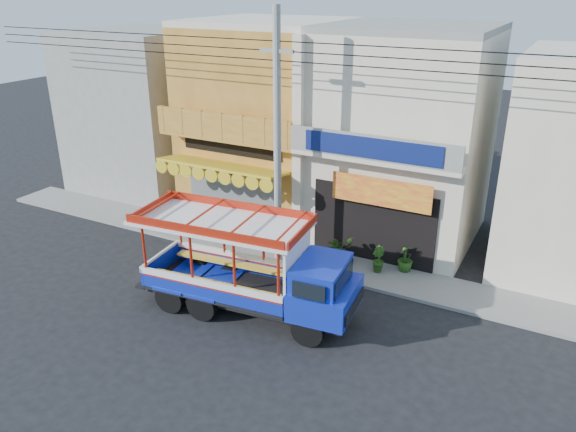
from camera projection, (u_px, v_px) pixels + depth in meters
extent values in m
plane|color=black|center=(256.00, 313.00, 17.67)|extent=(90.00, 90.00, 0.00)
cube|color=slate|center=(311.00, 260.00, 20.91)|extent=(30.00, 2.00, 0.12)
cube|color=#A16823|center=(269.00, 122.00, 24.37)|extent=(6.00, 6.00, 8.00)
cube|color=#595B5E|center=(234.00, 200.00, 22.91)|extent=(4.20, 0.10, 2.60)
cube|color=gold|center=(222.00, 166.00, 21.68)|extent=(5.20, 1.50, 0.31)
cube|color=#A16823|center=(226.00, 138.00, 21.62)|extent=(6.00, 0.70, 0.18)
cube|color=#A16823|center=(221.00, 126.00, 21.16)|extent=(6.00, 0.12, 0.95)
cube|color=black|center=(231.00, 149.00, 22.07)|extent=(4.50, 0.04, 0.45)
cube|color=beige|center=(268.00, 22.00, 22.77)|extent=(6.00, 6.00, 0.24)
cube|color=beige|center=(404.00, 139.00, 21.78)|extent=(6.00, 6.00, 8.00)
cube|color=black|center=(373.00, 225.00, 20.28)|extent=(4.60, 0.12, 2.80)
cube|color=yellow|center=(381.00, 193.00, 19.38)|extent=(3.60, 0.05, 1.00)
cube|color=beige|center=(374.00, 160.00, 19.03)|extent=(6.00, 0.70, 0.18)
cube|color=gray|center=(372.00, 148.00, 18.59)|extent=(6.00, 0.12, 0.85)
cube|color=navy|center=(371.00, 148.00, 18.53)|extent=(4.80, 0.06, 0.70)
cube|color=gray|center=(413.00, 27.00, 20.18)|extent=(6.00, 6.00, 0.24)
cube|color=beige|center=(298.00, 148.00, 20.51)|extent=(0.35, 0.30, 8.00)
cube|color=gray|center=(145.00, 110.00, 27.47)|extent=(6.00, 6.00, 7.60)
cylinder|color=gray|center=(277.00, 145.00, 19.05)|extent=(0.26, 0.26, 9.00)
cube|color=gray|center=(277.00, 51.00, 17.85)|extent=(1.20, 0.12, 0.12)
cylinder|color=black|center=(305.00, 62.00, 17.53)|extent=(28.00, 0.04, 0.04)
cylinder|color=black|center=(305.00, 53.00, 17.42)|extent=(28.00, 0.04, 0.04)
cylinder|color=black|center=(305.00, 42.00, 17.30)|extent=(28.00, 0.04, 0.04)
cylinder|color=black|center=(308.00, 330.00, 15.94)|extent=(0.98, 0.36, 0.96)
cylinder|color=black|center=(328.00, 299.00, 17.50)|extent=(0.98, 0.36, 0.96)
cylinder|color=black|center=(202.00, 306.00, 17.16)|extent=(0.98, 0.36, 0.96)
cylinder|color=black|center=(230.00, 279.00, 18.71)|extent=(0.98, 0.36, 0.96)
cylinder|color=black|center=(170.00, 298.00, 17.56)|extent=(0.98, 0.36, 0.96)
cylinder|color=black|center=(200.00, 272.00, 19.12)|extent=(0.98, 0.36, 0.96)
cube|color=black|center=(249.00, 296.00, 17.49)|extent=(6.58, 2.20, 0.27)
cube|color=#132ECF|center=(325.00, 297.00, 16.41)|extent=(1.92, 2.27, 0.86)
cube|color=#132ECF|center=(321.00, 273.00, 16.16)|extent=(1.53, 2.07, 0.72)
cube|color=black|center=(344.00, 279.00, 15.95)|extent=(0.22, 1.69, 0.53)
cube|color=black|center=(226.00, 286.00, 17.70)|extent=(4.94, 2.56, 0.12)
cube|color=#132ECF|center=(210.00, 292.00, 16.70)|extent=(4.74, 0.53, 0.58)
cube|color=white|center=(209.00, 284.00, 16.60)|extent=(4.74, 0.54, 0.21)
cube|color=#132ECF|center=(241.00, 263.00, 18.44)|extent=(4.74, 0.53, 0.58)
cube|color=white|center=(240.00, 255.00, 18.34)|extent=(4.74, 0.54, 0.21)
cylinder|color=#AD1F0D|center=(144.00, 247.00, 17.09)|extent=(0.09, 0.09, 1.54)
cylinder|color=#AD1F0D|center=(180.00, 223.00, 18.80)|extent=(0.09, 0.09, 1.54)
cube|color=white|center=(297.00, 269.00, 16.44)|extent=(0.26, 1.94, 2.16)
cube|color=white|center=(220.00, 223.00, 16.89)|extent=(5.53, 2.86, 0.10)
cube|color=#AD1F0D|center=(220.00, 217.00, 16.83)|extent=(5.33, 2.74, 0.25)
cube|color=black|center=(192.00, 231.00, 23.05)|extent=(0.56, 0.34, 0.10)
cube|color=#0C4514|center=(191.00, 220.00, 22.87)|extent=(0.63, 0.14, 0.87)
imported|color=#274F16|center=(339.00, 249.00, 20.42)|extent=(1.20, 1.24, 1.05)
imported|color=#274F16|center=(378.00, 259.00, 19.78)|extent=(0.65, 0.65, 0.92)
imported|color=#274F16|center=(405.00, 258.00, 19.81)|extent=(0.73, 0.73, 0.98)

